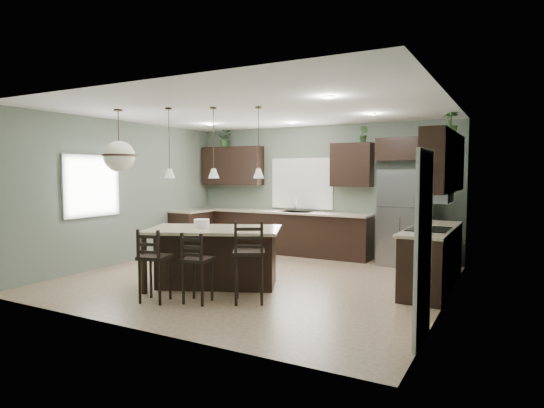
{
  "coord_description": "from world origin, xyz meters",
  "views": [
    {
      "loc": [
        3.83,
        -6.49,
        1.8
      ],
      "look_at": [
        0.1,
        0.4,
        1.25
      ],
      "focal_mm": 30.0,
      "sensor_mm": 36.0,
      "label": 1
    }
  ],
  "objects": [
    {
      "name": "pendant_center",
      "position": [
        -0.33,
        -0.71,
        2.25
      ],
      "size": [
        0.17,
        0.17,
        1.1
      ],
      "primitive_type": null,
      "color": "white",
      "rests_on": "room_shell"
    },
    {
      "name": "bar_stool_right",
      "position": [
        0.61,
        -1.21,
        0.58
      ],
      "size": [
        0.58,
        0.58,
        1.15
      ],
      "primitive_type": "cube",
      "rotation": [
        0.0,
        0.0,
        0.53
      ],
      "color": "black",
      "rests_on": "ground"
    },
    {
      "name": "chandelier",
      "position": [
        -1.8,
        -1.23,
        2.3
      ],
      "size": [
        0.54,
        0.54,
        1.0
      ],
      "primitive_type": null,
      "color": "beige",
      "rests_on": "room_shell"
    },
    {
      "name": "room_shell",
      "position": [
        0.0,
        0.0,
        1.7
      ],
      "size": [
        6.0,
        6.0,
        6.0
      ],
      "color": "slate",
      "rests_on": "ground"
    },
    {
      "name": "right_countertop",
      "position": [
        2.68,
        0.87,
        0.92
      ],
      "size": [
        0.66,
        2.35,
        0.04
      ],
      "primitive_type": "cube",
      "color": "#C0B291",
      "rests_on": "right_lower_cabs"
    },
    {
      "name": "pendant_right",
      "position": [
        0.32,
        -0.43,
        2.25
      ],
      "size": [
        0.17,
        0.17,
        1.1
      ],
      "primitive_type": null,
      "color": "white",
      "rests_on": "room_shell"
    },
    {
      "name": "wall_oven_front",
      "position": [
        2.4,
        0.6,
        0.45
      ],
      "size": [
        0.01,
        0.72,
        0.6
      ],
      "primitive_type": "cube",
      "color": "gray",
      "rests_on": "right_lower_cabs"
    },
    {
      "name": "pantry_door",
      "position": [
        2.98,
        -1.55,
        1.02
      ],
      "size": [
        0.04,
        0.82,
        2.04
      ],
      "primitive_type": "cube",
      "color": "white",
      "rests_on": "ground"
    },
    {
      "name": "right_upper_cabs",
      "position": [
        2.83,
        0.87,
        1.95
      ],
      "size": [
        0.34,
        2.35,
        0.9
      ],
      "primitive_type": "cube",
      "color": "black",
      "rests_on": "room_shell"
    },
    {
      "name": "window_back",
      "position": [
        -0.4,
        2.73,
        1.55
      ],
      "size": [
        1.35,
        0.02,
        1.0
      ],
      "primitive_type": "cube",
      "color": "white",
      "rests_on": "room_shell"
    },
    {
      "name": "bar_stool_left",
      "position": [
        -0.55,
        -1.8,
        0.51
      ],
      "size": [
        0.46,
        0.46,
        1.03
      ],
      "primitive_type": "cube",
      "rotation": [
        0.0,
        0.0,
        0.24
      ],
      "color": "black",
      "rests_on": "ground"
    },
    {
      "name": "sink_inset",
      "position": [
        -0.4,
        2.43,
        0.94
      ],
      "size": [
        0.7,
        0.45,
        0.01
      ],
      "primitive_type": "cube",
      "color": "gray",
      "rests_on": "back_countertop"
    },
    {
      "name": "plant_back_right",
      "position": [
        1.05,
        2.55,
        2.57
      ],
      "size": [
        0.23,
        0.21,
        0.34
      ],
      "primitive_type": "imported",
      "rotation": [
        0.0,
        0.0,
        -0.41
      ],
      "color": "#294C21",
      "rests_on": "back_upper_right"
    },
    {
      "name": "left_return_countertop",
      "position": [
        -2.68,
        1.7,
        0.92
      ],
      "size": [
        0.66,
        0.96,
        0.04
      ],
      "primitive_type": "cube",
      "color": "#C0B291",
      "rests_on": "left_return_cabs"
    },
    {
      "name": "back_upper_left",
      "position": [
        -2.15,
        2.58,
        1.95
      ],
      "size": [
        1.55,
        0.34,
        0.9
      ],
      "primitive_type": "cube",
      "color": "black",
      "rests_on": "room_shell"
    },
    {
      "name": "back_lower_cabs",
      "position": [
        -0.85,
        2.45,
        0.45
      ],
      "size": [
        4.2,
        0.6,
        0.9
      ],
      "primitive_type": "cube",
      "color": "black",
      "rests_on": "ground"
    },
    {
      "name": "cooktop",
      "position": [
        2.68,
        0.6,
        0.94
      ],
      "size": [
        0.58,
        0.75,
        0.02
      ],
      "primitive_type": "cube",
      "color": "black",
      "rests_on": "right_countertop"
    },
    {
      "name": "pendant_left",
      "position": [
        -0.97,
        -1.0,
        2.25
      ],
      "size": [
        0.17,
        0.17,
        1.1
      ],
      "primitive_type": null,
      "color": "silver",
      "rests_on": "room_shell"
    },
    {
      "name": "plant_back_left",
      "position": [
        -2.32,
        2.55,
        2.59
      ],
      "size": [
        0.41,
        0.38,
        0.39
      ],
      "primitive_type": "imported",
      "rotation": [
        0.0,
        0.0,
        0.25
      ],
      "color": "#294E22",
      "rests_on": "back_upper_left"
    },
    {
      "name": "window_left",
      "position": [
        -2.98,
        -0.8,
        1.55
      ],
      "size": [
        0.02,
        1.1,
        1.0
      ],
      "primitive_type": "cube",
      "color": "white",
      "rests_on": "room_shell"
    },
    {
      "name": "serving_dish",
      "position": [
        -0.51,
        -0.79,
        0.99
      ],
      "size": [
        0.24,
        0.24,
        0.14
      ],
      "primitive_type": "cylinder",
      "color": "white",
      "rests_on": "kitchen_island"
    },
    {
      "name": "left_return_cabs",
      "position": [
        -2.7,
        1.7,
        0.45
      ],
      "size": [
        0.6,
        0.9,
        0.9
      ],
      "primitive_type": "cube",
      "color": "black",
      "rests_on": "ground"
    },
    {
      "name": "fridge_header",
      "position": [
        1.85,
        2.58,
        2.25
      ],
      "size": [
        1.05,
        0.34,
        0.45
      ],
      "primitive_type": "cube",
      "color": "black",
      "rests_on": "room_shell"
    },
    {
      "name": "right_lower_cabs",
      "position": [
        2.7,
        0.87,
        0.45
      ],
      "size": [
        0.6,
        2.35,
        0.9
      ],
      "primitive_type": "cube",
      "color": "black",
      "rests_on": "ground"
    },
    {
      "name": "back_countertop",
      "position": [
        -0.85,
        2.43,
        0.92
      ],
      "size": [
        4.2,
        0.66,
        0.04
      ],
      "primitive_type": "cube",
      "color": "#C0B291",
      "rests_on": "back_lower_cabs"
    },
    {
      "name": "kitchen_island",
      "position": [
        -0.33,
        -0.71,
        0.46
      ],
      "size": [
        2.33,
        1.88,
        0.92
      ],
      "primitive_type": "cube",
      "rotation": [
        0.0,
        0.0,
        0.41
      ],
      "color": "black",
      "rests_on": "ground"
    },
    {
      "name": "plant_right_wall",
      "position": [
        2.8,
        1.7,
        2.62
      ],
      "size": [
        0.24,
        0.24,
        0.43
      ],
      "primitive_type": "imported",
      "rotation": [
        0.0,
        0.0,
        0.0
      ],
      "color": "#325726",
      "rests_on": "right_upper_cabs"
    },
    {
      "name": "bar_stool_center",
      "position": [
        -0.0,
        -1.56,
        0.49
      ],
      "size": [
        0.42,
        0.42,
        0.99
      ],
      "primitive_type": "cube",
      "rotation": [
        0.0,
        0.0,
        0.16
      ],
      "color": "black",
      "rests_on": "ground"
    },
    {
      "name": "faucet",
      "position": [
        -0.4,
        2.4,
        1.08
      ],
      "size": [
        0.02,
        0.02,
        0.28
      ],
      "primitive_type": "cylinder",
      "color": "silver",
      "rests_on": "back_countertop"
    },
    {
      "name": "ground",
      "position": [
        0.0,
        0.0,
        0.0
      ],
      "size": [
        6.0,
        6.0,
        0.0
      ],
      "primitive_type": "plane",
      "color": "#9E8466",
      "rests_on": "ground"
    },
    {
      "name": "back_upper_right",
      "position": [
        0.8,
        2.58,
        1.95
      ],
      "size": [
        0.85,
        0.34,
        0.9
      ],
      "primitive_type": "cube",
      "color": "black",
      "rests_on": "room_shell"
    },
    {
      "name": "refrigerator",
      "position": [
        1.93,
        2.4,
        0.93
      ],
      "size": [
        0.9,
        0.74,
        1.85
      ],
      "primitive_type": "cube",
      "color": "gray",
      "rests_on": "ground"
    },
    {
      "name": "microwave",
      "position": [
        2.78,
        0.6,
        1.55
      ],
      "size": [
        0.4,
        0.75,
        0.4
      ],
      "primitive_type": "cube",
      "color": "gray",
      "rests_on": "right_upper_cabs"
    }
  ]
}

